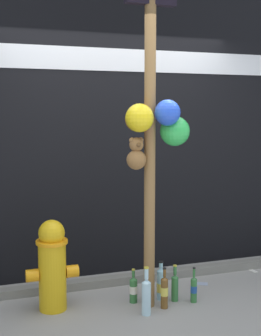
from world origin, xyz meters
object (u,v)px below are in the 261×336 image
bottle_2 (146,295)px  bottle_3 (164,291)px  bottle_0 (194,289)px  bottle_4 (133,289)px  bottle_1 (161,284)px  memorial_post (152,113)px  bottle_5 (175,286)px  fire_hydrant (52,265)px

bottle_2 → bottle_3: bearing=20.7°
bottle_0 → bottle_4: size_ratio=1.04×
bottle_0 → bottle_1: size_ratio=0.90×
bottle_2 → bottle_3: (0.20, 0.07, -0.02)m
memorial_post → bottle_5: memorial_post is taller
fire_hydrant → bottle_1: fire_hydrant is taller
bottle_0 → bottle_2: bottle_2 is taller
fire_hydrant → bottle_0: (1.22, -0.26, -0.27)m
fire_hydrant → bottle_2: fire_hydrant is taller
bottle_1 → bottle_3: (-0.04, -0.19, 0.00)m
memorial_post → bottle_0: 1.62m
bottle_4 → bottle_1: bearing=-3.5°
bottle_5 → fire_hydrant: bearing=170.9°
fire_hydrant → bottle_0: size_ratio=2.45×
fire_hydrant → bottle_3: (0.92, -0.29, -0.25)m
fire_hydrant → bottle_5: 1.12m
bottle_4 → memorial_post: bearing=-53.9°
fire_hydrant → bottle_3: 1.00m
bottle_5 → memorial_post: bearing=-166.8°
memorial_post → bottle_1: size_ratio=8.19×
memorial_post → bottle_4: 1.58m
memorial_post → bottle_4: size_ratio=9.49×
bottle_1 → bottle_5: (0.11, -0.07, -0.01)m
bottle_1 → bottle_2: size_ratio=0.86×
bottle_3 → bottle_5: 0.19m
bottle_1 → bottle_5: bottle_1 is taller
bottle_2 → memorial_post: bearing=54.8°
fire_hydrant → bottle_1: bearing=-5.9°
bottle_0 → bottle_4: bottle_0 is taller
bottle_0 → bottle_3: bearing=-173.7°
bottle_2 → bottle_5: bottle_2 is taller
bottle_3 → bottle_5: bearing=37.4°
memorial_post → bottle_5: 1.58m
memorial_post → bottle_0: size_ratio=9.10×
fire_hydrant → bottle_1: size_ratio=2.20×
memorial_post → fire_hydrant: 1.55m
bottle_2 → bottle_3: 0.21m
bottle_0 → bottle_2: size_ratio=0.78×
bottle_4 → bottle_5: (0.37, -0.09, 0.01)m
memorial_post → bottle_1: memorial_post is taller
memorial_post → fire_hydrant: bearing=164.1°
bottle_0 → bottle_3: size_ratio=0.89×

